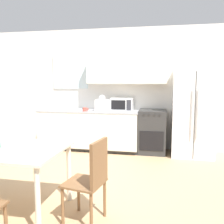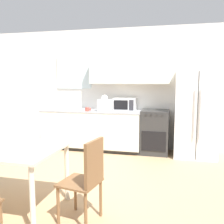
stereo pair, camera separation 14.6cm
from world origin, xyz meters
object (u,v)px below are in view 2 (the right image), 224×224
(refrigerator, at_px, (196,114))
(coffee_mug, at_px, (88,109))
(oven_range, at_px, (155,132))
(dining_table, at_px, (9,155))
(microwave, at_px, (125,104))
(dining_chair_side, at_px, (87,175))

(refrigerator, bearing_deg, coffee_mug, -175.07)
(oven_range, relative_size, dining_table, 0.76)
(coffee_mug, bearing_deg, oven_range, 9.32)
(refrigerator, relative_size, coffee_mug, 14.32)
(microwave, distance_m, dining_chair_side, 2.99)
(oven_range, xyz_separation_m, dining_table, (-1.49, -2.81, 0.22))
(dining_table, height_order, dining_chair_side, dining_chair_side)
(refrigerator, xyz_separation_m, dining_chair_side, (-1.33, -2.80, -0.34))
(dining_chair_side, bearing_deg, oven_range, 0.18)
(refrigerator, height_order, dining_table, refrigerator)
(refrigerator, relative_size, dining_table, 1.45)
(microwave, xyz_separation_m, dining_table, (-0.82, -2.91, -0.35))
(dining_table, bearing_deg, refrigerator, 50.25)
(refrigerator, height_order, coffee_mug, refrigerator)
(oven_range, distance_m, refrigerator, 0.91)
(coffee_mug, distance_m, dining_chair_side, 2.79)
(oven_range, xyz_separation_m, microwave, (-0.67, 0.10, 0.56))
(refrigerator, xyz_separation_m, dining_table, (-2.30, -2.77, -0.20))
(coffee_mug, bearing_deg, dining_table, -91.59)
(coffee_mug, height_order, dining_table, coffee_mug)
(dining_table, bearing_deg, microwave, 74.27)
(microwave, height_order, dining_table, microwave)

